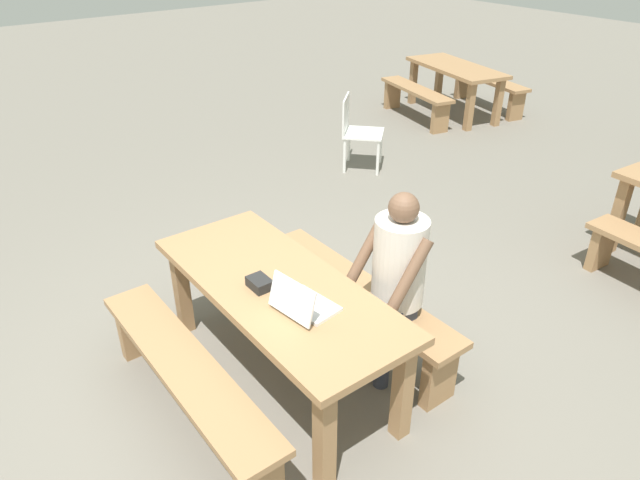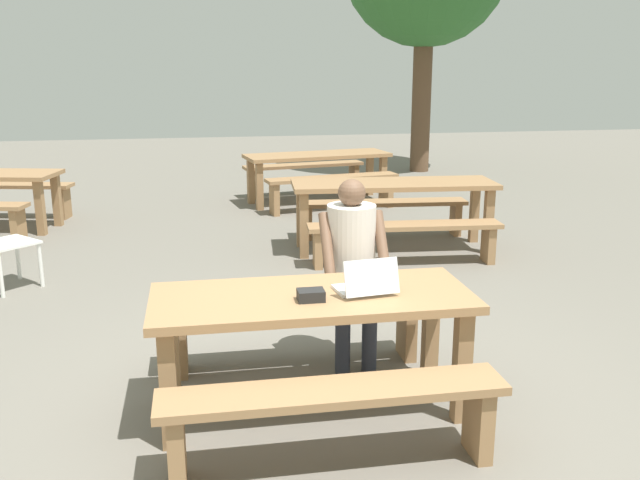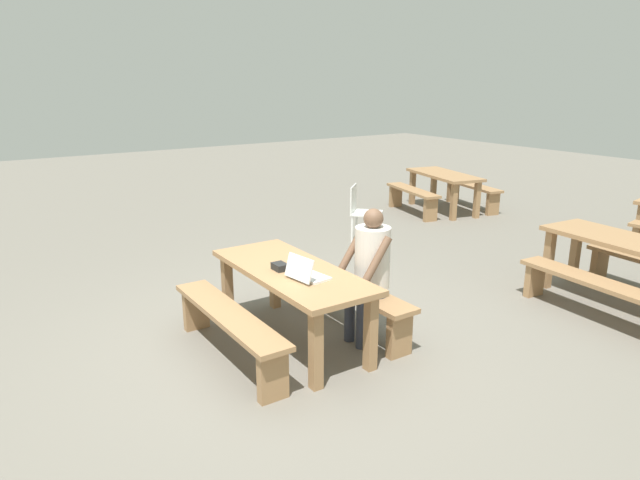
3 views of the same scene
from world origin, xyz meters
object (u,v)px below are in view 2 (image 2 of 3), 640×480
at_px(person_seated, 352,258).
at_px(picnic_table_mid, 394,192).
at_px(picnic_table_front, 312,313).
at_px(small_pouch, 311,295).
at_px(laptop, 366,284).
at_px(picnic_table_rear, 317,161).

relative_size(person_seated, picnic_table_mid, 0.57).
height_order(picnic_table_front, picnic_table_mid, picnic_table_mid).
bearing_deg(small_pouch, person_seated, 61.04).
bearing_deg(picnic_table_front, picnic_table_mid, 66.84).
bearing_deg(picnic_table_mid, person_seated, -106.98).
xyz_separation_m(laptop, small_pouch, (-0.33, -0.07, -0.02)).
relative_size(picnic_table_front, picnic_table_rear, 0.85).
height_order(laptop, picnic_table_mid, laptop).
distance_m(picnic_table_front, picnic_table_rear, 6.18).
distance_m(person_seated, picnic_table_mid, 2.98).
bearing_deg(laptop, small_pouch, 4.14).
distance_m(small_pouch, picnic_table_rear, 6.29).
relative_size(laptop, person_seated, 0.28).
bearing_deg(picnic_table_mid, small_pouch, -108.63).
height_order(small_pouch, person_seated, person_seated).
xyz_separation_m(person_seated, picnic_table_mid, (1.08, 2.78, -0.11)).
relative_size(laptop, picnic_table_mid, 0.16).
height_order(laptop, picnic_table_rear, laptop).
relative_size(picnic_table_front, laptop, 5.18).
relative_size(picnic_table_front, picnic_table_mid, 0.83).
bearing_deg(picnic_table_front, small_pouch, -102.91).
bearing_deg(laptop, person_seated, -103.20).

